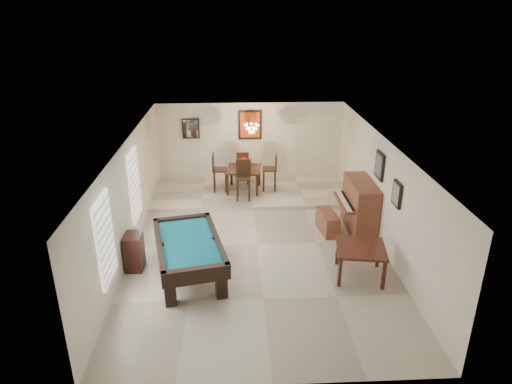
{
  "coord_description": "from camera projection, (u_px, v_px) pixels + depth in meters",
  "views": [
    {
      "loc": [
        -0.52,
        -9.89,
        5.48
      ],
      "look_at": [
        0.0,
        0.6,
        1.15
      ],
      "focal_mm": 32.0,
      "sensor_mm": 36.0,
      "label": 1
    }
  ],
  "objects": [
    {
      "name": "dining_step",
      "position": [
        252.0,
        192.0,
        14.22
      ],
      "size": [
        6.0,
        2.5,
        0.12
      ],
      "primitive_type": "cube",
      "color": "beige",
      "rests_on": "ground_plane"
    },
    {
      "name": "flower_vase",
      "position": [
        244.0,
        161.0,
        13.83
      ],
      "size": [
        0.17,
        0.17,
        0.25
      ],
      "primitive_type": null,
      "rotation": [
        0.0,
        0.0,
        0.18
      ],
      "color": "#B90F13",
      "rests_on": "dining_table"
    },
    {
      "name": "wall_right",
      "position": [
        383.0,
        193.0,
        10.88
      ],
      "size": [
        0.04,
        9.0,
        2.6
      ],
      "primitive_type": "cube",
      "color": "silver",
      "rests_on": "ground_plane"
    },
    {
      "name": "chandelier",
      "position": [
        252.0,
        125.0,
        13.36
      ],
      "size": [
        0.44,
        0.44,
        0.6
      ],
      "primitive_type": null,
      "color": "#FFE5B2",
      "rests_on": "ceiling"
    },
    {
      "name": "pool_table",
      "position": [
        189.0,
        258.0,
        9.83
      ],
      "size": [
        1.81,
        2.67,
        0.81
      ],
      "primitive_type": null,
      "rotation": [
        0.0,
        0.0,
        0.21
      ],
      "color": "black",
      "rests_on": "ground_plane"
    },
    {
      "name": "dining_chair_east",
      "position": [
        269.0,
        172.0,
        14.03
      ],
      "size": [
        0.46,
        0.46,
        1.17
      ],
      "primitive_type": null,
      "rotation": [
        0.0,
        0.0,
        -1.63
      ],
      "color": "black",
      "rests_on": "dining_step"
    },
    {
      "name": "apothecary_chest",
      "position": [
        134.0,
        252.0,
        10.09
      ],
      "size": [
        0.37,
        0.55,
        0.82
      ],
      "primitive_type": "cube",
      "color": "black",
      "rests_on": "ground_plane"
    },
    {
      "name": "square_table",
      "position": [
        360.0,
        262.0,
        9.8
      ],
      "size": [
        1.18,
        1.18,
        0.71
      ],
      "primitive_type": null,
      "rotation": [
        0.0,
        0.0,
        -0.16
      ],
      "color": "#38160E",
      "rests_on": "ground_plane"
    },
    {
      "name": "piano_bench",
      "position": [
        328.0,
        222.0,
        11.79
      ],
      "size": [
        0.48,
        0.99,
        0.53
      ],
      "primitive_type": "cube",
      "rotation": [
        0.0,
        0.0,
        0.12
      ],
      "color": "brown",
      "rests_on": "ground_plane"
    },
    {
      "name": "upright_piano",
      "position": [
        354.0,
        206.0,
        11.74
      ],
      "size": [
        0.89,
        1.6,
        1.33
      ],
      "primitive_type": null,
      "color": "brown",
      "rests_on": "ground_plane"
    },
    {
      "name": "back_painting",
      "position": [
        250.0,
        125.0,
        14.63
      ],
      "size": [
        0.75,
        0.06,
        0.95
      ],
      "primitive_type": "cube",
      "color": "#D84C14",
      "rests_on": "wall_back"
    },
    {
      "name": "dining_table",
      "position": [
        244.0,
        177.0,
        14.04
      ],
      "size": [
        1.14,
        1.14,
        0.84
      ],
      "primitive_type": null,
      "rotation": [
        0.0,
        0.0,
        -0.13
      ],
      "color": "black",
      "rests_on": "dining_step"
    },
    {
      "name": "dining_chair_west",
      "position": [
        220.0,
        173.0,
        13.95
      ],
      "size": [
        0.44,
        0.44,
        1.19
      ],
      "primitive_type": null,
      "rotation": [
        0.0,
        0.0,
        1.57
      ],
      "color": "black",
      "rests_on": "dining_step"
    },
    {
      "name": "ceiling",
      "position": [
        257.0,
        143.0,
        10.25
      ],
      "size": [
        6.0,
        9.0,
        0.04
      ],
      "primitive_type": "cube",
      "color": "white",
      "rests_on": "wall_back"
    },
    {
      "name": "wall_front",
      "position": [
        274.0,
        316.0,
        6.59
      ],
      "size": [
        6.0,
        0.04,
        2.6
      ],
      "primitive_type": "cube",
      "color": "silver",
      "rests_on": "ground_plane"
    },
    {
      "name": "wall_back",
      "position": [
        250.0,
        142.0,
        14.9
      ],
      "size": [
        6.0,
        0.04,
        2.6
      ],
      "primitive_type": "cube",
      "color": "silver",
      "rests_on": "ground_plane"
    },
    {
      "name": "ground_plane",
      "position": [
        257.0,
        245.0,
        11.24
      ],
      "size": [
        6.0,
        9.0,
        0.02
      ],
      "primitive_type": "cube",
      "color": "beige"
    },
    {
      "name": "window_left_front",
      "position": [
        105.0,
        239.0,
        8.54
      ],
      "size": [
        0.06,
        1.0,
        1.7
      ],
      "primitive_type": "cube",
      "color": "white",
      "rests_on": "wall_left"
    },
    {
      "name": "right_picture_lower",
      "position": [
        397.0,
        194.0,
        9.81
      ],
      "size": [
        0.06,
        0.45,
        0.55
      ],
      "primitive_type": "cube",
      "color": "gray",
      "rests_on": "wall_right"
    },
    {
      "name": "right_picture_upper",
      "position": [
        380.0,
        166.0,
        10.93
      ],
      "size": [
        0.06,
        0.55,
        0.65
      ],
      "primitive_type": "cube",
      "color": "slate",
      "rests_on": "wall_right"
    },
    {
      "name": "dining_chair_south",
      "position": [
        243.0,
        180.0,
        13.33
      ],
      "size": [
        0.47,
        0.47,
        1.18
      ],
      "primitive_type": null,
      "rotation": [
        0.0,
        0.0,
        -0.07
      ],
      "color": "black",
      "rests_on": "dining_step"
    },
    {
      "name": "wall_left",
      "position": [
        129.0,
        198.0,
        10.61
      ],
      "size": [
        0.04,
        9.0,
        2.6
      ],
      "primitive_type": "cube",
      "color": "silver",
      "rests_on": "ground_plane"
    },
    {
      "name": "dining_chair_north",
      "position": [
        243.0,
        167.0,
        14.67
      ],
      "size": [
        0.4,
        0.4,
        1.06
      ],
      "primitive_type": null,
      "rotation": [
        0.0,
        0.0,
        3.12
      ],
      "color": "black",
      "rests_on": "dining_step"
    },
    {
      "name": "back_mirror",
      "position": [
        191.0,
        129.0,
        14.58
      ],
      "size": [
        0.55,
        0.06,
        0.65
      ],
      "primitive_type": "cube",
      "color": "white",
      "rests_on": "wall_back"
    },
    {
      "name": "window_left_rear",
      "position": [
        135.0,
        185.0,
        11.12
      ],
      "size": [
        0.06,
        1.0,
        1.7
      ],
      "primitive_type": "cube",
      "color": "white",
      "rests_on": "wall_left"
    }
  ]
}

